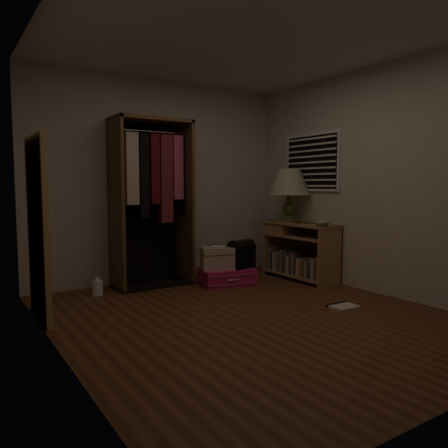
% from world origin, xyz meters
% --- Properties ---
extents(ground, '(4.00, 4.00, 0.00)m').
position_xyz_m(ground, '(0.00, 0.00, 0.00)').
color(ground, '#532D17').
rests_on(ground, ground).
extents(room_walls, '(3.52, 4.02, 2.60)m').
position_xyz_m(room_walls, '(0.08, 0.04, 1.50)').
color(room_walls, beige).
rests_on(room_walls, ground).
extents(console_bookshelf, '(0.42, 1.12, 0.75)m').
position_xyz_m(console_bookshelf, '(1.54, 1.05, 0.39)').
color(console_bookshelf, '#A3774F').
rests_on(console_bookshelf, ground).
extents(open_wardrobe, '(1.01, 0.50, 2.05)m').
position_xyz_m(open_wardrobe, '(-0.22, 1.77, 1.22)').
color(open_wardrobe, brown).
rests_on(open_wardrobe, ground).
extents(floor_mirror, '(0.06, 0.80, 1.70)m').
position_xyz_m(floor_mirror, '(-1.70, 1.00, 0.85)').
color(floor_mirror, tan).
rests_on(floor_mirror, ground).
extents(pink_suitcase, '(0.75, 0.61, 0.20)m').
position_xyz_m(pink_suitcase, '(0.54, 1.26, 0.10)').
color(pink_suitcase, '#C31767').
rests_on(pink_suitcase, ground).
extents(train_case, '(0.47, 0.40, 0.29)m').
position_xyz_m(train_case, '(0.43, 1.30, 0.34)').
color(train_case, tan).
rests_on(train_case, pink_suitcase).
extents(black_bag, '(0.37, 0.28, 0.36)m').
position_xyz_m(black_bag, '(0.74, 1.22, 0.38)').
color(black_bag, black).
rests_on(black_bag, pink_suitcase).
extents(table_lamp, '(0.63, 0.63, 0.71)m').
position_xyz_m(table_lamp, '(1.54, 1.23, 1.27)').
color(table_lamp, '#45562A').
rests_on(table_lamp, console_bookshelf).
extents(brass_tray, '(0.33, 0.33, 0.02)m').
position_xyz_m(brass_tray, '(1.54, 0.93, 0.76)').
color(brass_tray, '#A0723D').
rests_on(brass_tray, console_bookshelf).
extents(ceramic_bowl, '(0.26, 0.26, 0.05)m').
position_xyz_m(ceramic_bowl, '(1.49, 0.57, 0.77)').
color(ceramic_bowl, '#A1C0A0').
rests_on(ceramic_bowl, console_bookshelf).
extents(white_jug, '(0.14, 0.14, 0.21)m').
position_xyz_m(white_jug, '(-0.99, 1.60, 0.09)').
color(white_jug, white).
rests_on(white_jug, ground).
extents(floor_book, '(0.28, 0.23, 0.03)m').
position_xyz_m(floor_book, '(0.96, -0.26, 0.01)').
color(floor_book, beige).
rests_on(floor_book, ground).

